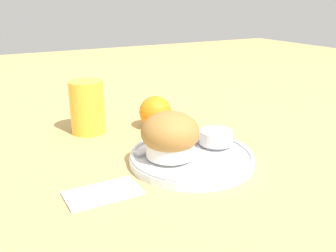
{
  "coord_description": "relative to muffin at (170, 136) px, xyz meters",
  "views": [
    {
      "loc": [
        -0.33,
        -0.51,
        0.27
      ],
      "look_at": [
        -0.03,
        0.04,
        0.06
      ],
      "focal_mm": 40.0,
      "sensor_mm": 36.0,
      "label": 1
    }
  ],
  "objects": [
    {
      "name": "folded_napkin",
      "position": [
        -0.13,
        -0.04,
        -0.05
      ],
      "size": [
        0.11,
        0.06,
        0.01
      ],
      "color": "#B2BCCC",
      "rests_on": "ground_plane"
    },
    {
      "name": "cream_ramekin",
      "position": [
        0.1,
        0.01,
        -0.02
      ],
      "size": [
        0.06,
        0.06,
        0.02
      ],
      "color": "silver",
      "rests_on": "plate"
    },
    {
      "name": "butter_knife",
      "position": [
        0.05,
        0.03,
        -0.03
      ],
      "size": [
        0.19,
        0.02,
        0.0
      ],
      "rotation": [
        0.0,
        0.0,
        0.01
      ],
      "color": "silver",
      "rests_on": "plate"
    },
    {
      "name": "ground_plane",
      "position": [
        0.05,
        0.01,
        -0.05
      ],
      "size": [
        3.0,
        3.0,
        0.0
      ],
      "primitive_type": "plane",
      "color": "tan"
    },
    {
      "name": "plate",
      "position": [
        0.04,
        -0.0,
        -0.05
      ],
      "size": [
        0.21,
        0.21,
        0.02
      ],
      "color": "white",
      "rests_on": "ground_plane"
    },
    {
      "name": "juice_glass",
      "position": [
        -0.07,
        0.23,
        -0.0
      ],
      "size": [
        0.07,
        0.07,
        0.11
      ],
      "color": "gold",
      "rests_on": "ground_plane"
    },
    {
      "name": "orange_fruit",
      "position": [
        0.07,
        0.19,
        -0.02
      ],
      "size": [
        0.07,
        0.07,
        0.07
      ],
      "color": "orange",
      "rests_on": "ground_plane"
    },
    {
      "name": "muffin",
      "position": [
        0.0,
        0.0,
        0.0
      ],
      "size": [
        0.1,
        0.1,
        0.07
      ],
      "color": "silver",
      "rests_on": "plate"
    },
    {
      "name": "berry_pair",
      "position": [
        0.04,
        0.05,
        -0.03
      ],
      "size": [
        0.03,
        0.01,
        0.01
      ],
      "color": "#4C194C",
      "rests_on": "plate"
    }
  ]
}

